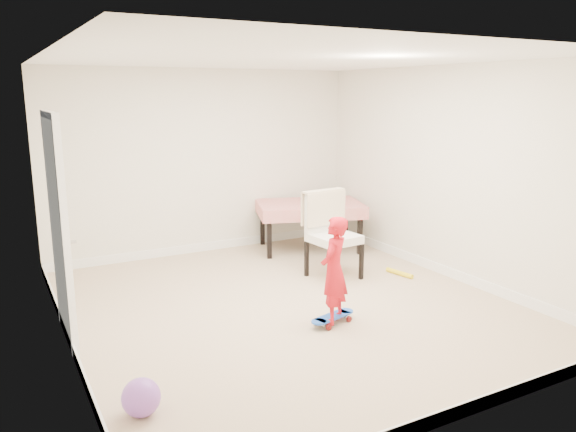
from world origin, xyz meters
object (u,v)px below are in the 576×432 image
dining_table (310,226)px  dining_chair (334,236)px  balloon (141,397)px  child (334,274)px  skateboard (333,319)px

dining_table → dining_chair: 1.36m
dining_chair → balloon: (-2.90, -1.93, -0.40)m
child → dining_chair: bearing=-160.0°
dining_table → child: size_ratio=1.39×
skateboard → child: 0.50m
dining_table → dining_chair: size_ratio=1.38×
skateboard → balloon: size_ratio=1.97×
dining_table → skateboard: (-1.20, -2.48, -0.31)m
dining_table → balloon: 4.61m
dining_table → skateboard: dining_table is taller
dining_chair → balloon: bearing=-152.3°
dining_table → child: 2.80m
child → dining_table: bearing=-152.6°
skateboard → dining_chair: bearing=42.0°
dining_table → dining_chair: dining_chair is taller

